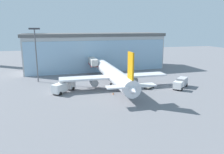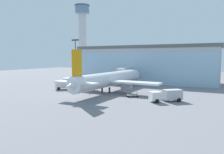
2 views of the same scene
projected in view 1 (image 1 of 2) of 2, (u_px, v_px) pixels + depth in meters
name	position (u px, v px, depth m)	size (l,w,h in m)	color
ground	(122.00, 95.00, 54.97)	(240.00, 240.00, 0.00)	slate
terminal_building	(95.00, 51.00, 88.56)	(55.80, 18.13, 14.36)	#B8B8B8
jet_bridge	(92.00, 61.00, 79.37)	(2.65, 14.90, 6.07)	beige
apron_light_mast	(36.00, 50.00, 66.11)	(3.20, 0.40, 16.51)	#59595E
airplane	(113.00, 75.00, 61.96)	(30.20, 37.05, 11.53)	silver
catering_truck	(63.00, 87.00, 56.88)	(6.54, 6.88, 2.65)	silver
fuel_truck	(181.00, 83.00, 61.23)	(6.86, 6.57, 2.65)	silver
baggage_cart	(149.00, 87.00, 60.68)	(3.22, 2.88, 1.50)	#9E998C
safety_cone_nose	(113.00, 93.00, 55.47)	(0.36, 0.36, 0.55)	orange
safety_cone_wingtip	(65.00, 87.00, 60.99)	(0.36, 0.36, 0.55)	orange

